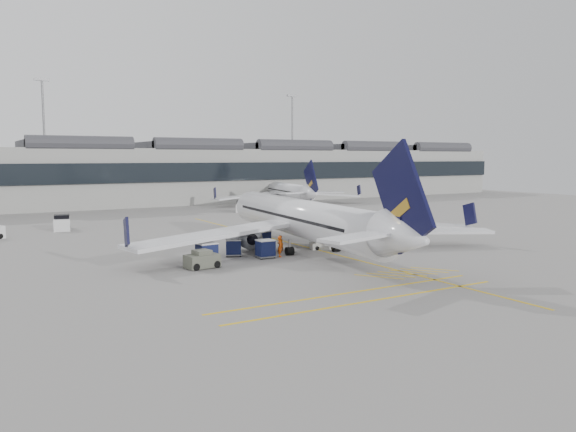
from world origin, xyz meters
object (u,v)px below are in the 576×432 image
belt_loader (327,244)px  ramp_agent_b (280,243)px  airliner_main (305,220)px  ramp_agent_a (280,247)px  pushback_tug (202,260)px  baggage_cart_a (265,248)px

belt_loader → ramp_agent_b: belt_loader is taller
airliner_main → ramp_agent_a: airliner_main is taller
belt_loader → ramp_agent_a: 6.75m
ramp_agent_a → pushback_tug: bearing=130.6°
baggage_cart_a → ramp_agent_b: (3.16, 2.79, -0.14)m
belt_loader → pushback_tug: belt_loader is taller
pushback_tug → ramp_agent_b: bearing=14.6°
ramp_agent_a → ramp_agent_b: (1.69, 2.97, -0.20)m
airliner_main → pushback_tug: size_ratio=13.53×
belt_loader → ramp_agent_a: ramp_agent_a is taller
pushback_tug → airliner_main: bearing=6.0°
ramp_agent_a → ramp_agent_b: 3.43m
baggage_cart_a → ramp_agent_a: 1.49m
baggage_cart_a → ramp_agent_a: size_ratio=0.87×
belt_loader → pushback_tug: size_ratio=1.49×
belt_loader → ramp_agent_b: size_ratio=2.80×
ramp_agent_a → airliner_main: bearing=-32.4°
ramp_agent_b → pushback_tug: size_ratio=0.53×
belt_loader → airliner_main: bearing=-165.1°
belt_loader → ramp_agent_a: bearing=-147.1°
belt_loader → baggage_cart_a: bearing=-151.1°
airliner_main → baggage_cart_a: bearing=-156.0°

